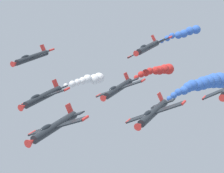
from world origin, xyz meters
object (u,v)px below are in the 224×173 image
object	(u,v)px
airplane_lead	(54,127)
airplane_left_inner	(153,113)
airplane_trailing	(32,58)
airplane_high_slot	(148,47)
airplane_right_inner	(43,97)
airplane_left_outer	(118,88)

from	to	relation	value
airplane_lead	airplane_left_inner	bearing A→B (deg)	-132.69
airplane_trailing	airplane_high_slot	world-z (taller)	airplane_high_slot
airplane_trailing	airplane_high_slot	distance (m)	21.91
airplane_lead	airplane_right_inner	size ratio (longest dim) A/B	1.00
airplane_lead	airplane_trailing	xyz separation A→B (m)	(18.57, -19.79, 2.85)
airplane_left_inner	airplane_high_slot	size ratio (longest dim) A/B	1.00
airplane_trailing	airplane_left_inner	bearing A→B (deg)	161.47
airplane_left_inner	airplane_left_outer	distance (m)	12.49
airplane_right_inner	airplane_high_slot	size ratio (longest dim) A/B	1.00
airplane_left_inner	airplane_lead	bearing A→B (deg)	47.31
airplane_lead	airplane_trailing	world-z (taller)	airplane_trailing
airplane_right_inner	airplane_high_slot	world-z (taller)	airplane_high_slot
airplane_right_inner	airplane_left_outer	distance (m)	12.69
airplane_lead	airplane_left_inner	xyz separation A→B (m)	(-9.56, -10.36, -0.04)
airplane_right_inner	airplane_trailing	size ratio (longest dim) A/B	1.00
airplane_lead	airplane_left_outer	size ratio (longest dim) A/B	1.00
airplane_left_inner	airplane_left_outer	size ratio (longest dim) A/B	1.00
airplane_trailing	airplane_left_outer	bearing A→B (deg)	176.32
airplane_left_outer	airplane_trailing	bearing A→B (deg)	-3.68
airplane_right_inner	airplane_trailing	xyz separation A→B (m)	(9.53, -9.94, 3.25)
airplane_lead	airplane_left_inner	distance (m)	14.10
airplane_right_inner	airplane_trailing	world-z (taller)	airplane_trailing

